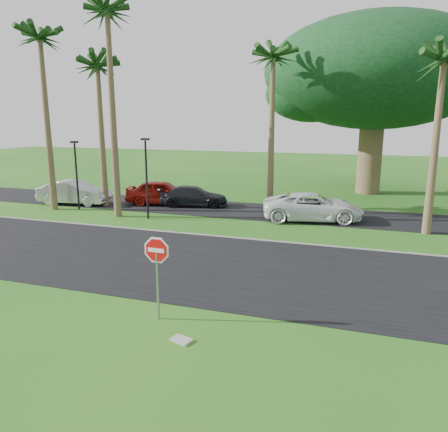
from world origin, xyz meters
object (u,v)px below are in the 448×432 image
car_dark (194,196)px  stop_sign_near (157,261)px  car_red (162,193)px  car_silver (74,193)px  car_minivan (313,207)px

car_dark → stop_sign_near: bearing=-175.2°
car_red → stop_sign_near: bearing=-167.8°
car_silver → car_minivan: car_silver is taller
car_dark → car_minivan: car_minivan is taller
stop_sign_near → car_red: 17.40m
car_dark → car_minivan: (8.02, -1.67, 0.13)m
stop_sign_near → car_silver: 19.20m
car_red → car_minivan: (10.24, -1.50, -0.04)m
car_silver → car_red: bearing=-80.1°
car_red → car_dark: size_ratio=1.07×
stop_sign_near → car_red: size_ratio=0.55×
stop_sign_near → car_minivan: stop_sign_near is taller
stop_sign_near → car_red: bearing=116.0°
car_silver → car_red: car_red is taller
car_red → car_dark: car_red is taller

